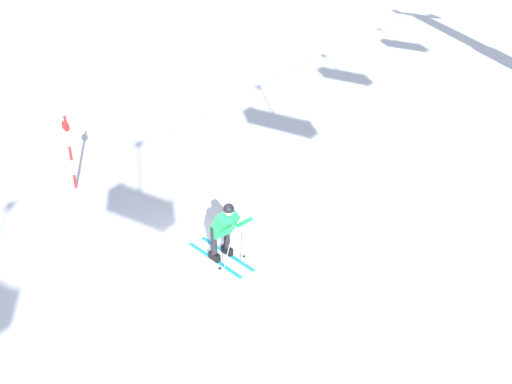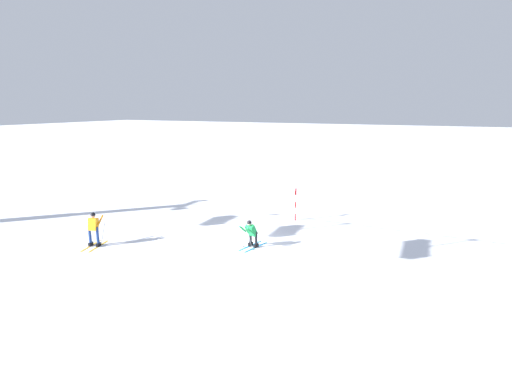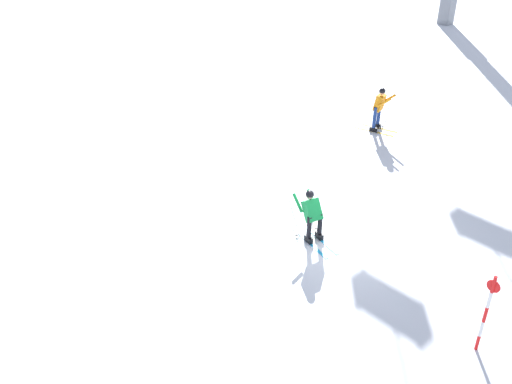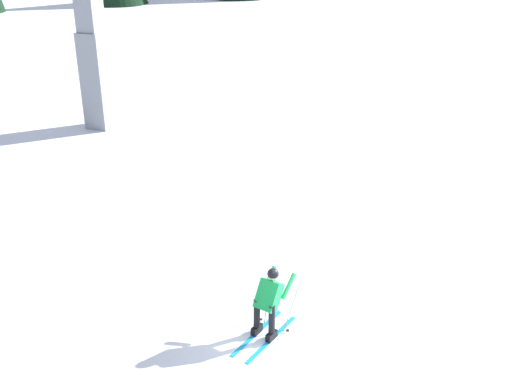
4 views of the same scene
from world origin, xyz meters
The scene contains 3 objects.
ground_plane centered at (0.00, 0.00, 0.00)m, with size 260.00×260.00×0.00m, color white.
skier_carving_main centered at (-0.89, 0.16, 0.80)m, with size 0.94×1.77×1.53m.
trail_marker_pole centered at (-1.37, -4.98, 1.06)m, with size 0.07×0.28×1.96m.
Camera 1 is at (7.43, 6.50, 7.23)m, focal length 42.23 mm.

